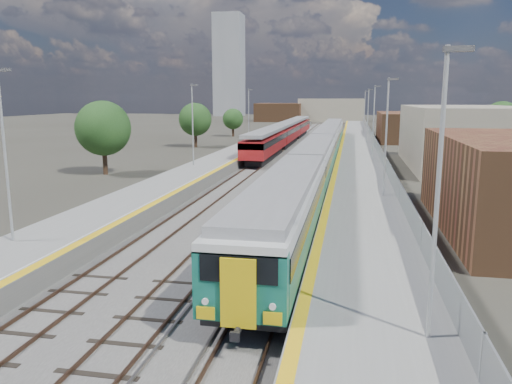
% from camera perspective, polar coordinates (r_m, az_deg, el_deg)
% --- Properties ---
extents(ground, '(320.00, 320.00, 0.00)m').
position_cam_1_polar(ground, '(61.54, 6.63, 3.86)').
color(ground, '#47443A').
rests_on(ground, ground).
extents(ballast_bed, '(10.50, 155.00, 0.06)m').
position_cam_1_polar(ballast_bed, '(64.21, 4.79, 4.20)').
color(ballast_bed, '#565451').
rests_on(ballast_bed, ground).
extents(tracks, '(8.96, 160.00, 0.17)m').
position_cam_1_polar(tracks, '(65.80, 5.47, 4.42)').
color(tracks, '#4C3323').
rests_on(tracks, ground).
extents(platform_right, '(4.70, 155.00, 8.52)m').
position_cam_1_polar(platform_right, '(63.80, 11.56, 4.44)').
color(platform_right, slate).
rests_on(platform_right, ground).
extents(platform_left, '(4.30, 155.00, 8.52)m').
position_cam_1_polar(platform_left, '(65.20, -1.17, 4.77)').
color(platform_left, slate).
rests_on(platform_left, ground).
extents(buildings, '(72.00, 185.50, 40.00)m').
position_cam_1_polar(buildings, '(151.28, 2.29, 12.01)').
color(buildings, brown).
rests_on(buildings, ground).
extents(green_train, '(2.76, 77.01, 3.04)m').
position_cam_1_polar(green_train, '(51.56, 7.54, 4.92)').
color(green_train, black).
rests_on(green_train, ground).
extents(red_train, '(2.71, 55.09, 3.43)m').
position_cam_1_polar(red_train, '(77.40, 3.45, 6.81)').
color(red_train, black).
rests_on(red_train, ground).
extents(tree_a, '(5.19, 5.19, 7.03)m').
position_cam_1_polar(tree_a, '(49.70, -17.07, 6.97)').
color(tree_a, '#382619').
rests_on(tree_a, ground).
extents(tree_b, '(4.83, 4.83, 6.55)m').
position_cam_1_polar(tree_b, '(74.98, -6.97, 8.23)').
color(tree_b, '#382619').
rests_on(tree_b, ground).
extents(tree_c, '(3.90, 3.90, 5.28)m').
position_cam_1_polar(tree_c, '(95.47, -2.65, 8.33)').
color(tree_c, '#382619').
rests_on(tree_c, ground).
extents(tree_d, '(5.04, 5.04, 6.83)m').
position_cam_1_polar(tree_d, '(76.51, 26.24, 7.40)').
color(tree_d, '#382619').
rests_on(tree_d, ground).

